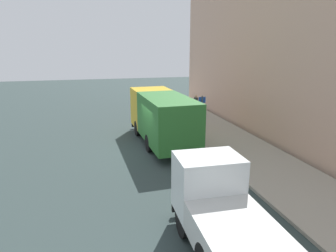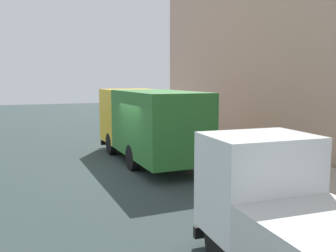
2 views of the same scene
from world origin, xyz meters
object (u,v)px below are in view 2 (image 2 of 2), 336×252
small_flatbed_truck (298,222)px  street_sign_post (202,119)px  pedestrian_standing (185,118)px  pedestrian_walking (181,125)px  large_utility_truck (147,121)px  traffic_cone_orange (185,137)px

small_flatbed_truck → street_sign_post: (3.07, 9.73, 0.55)m
street_sign_post → pedestrian_standing: bearing=73.4°
pedestrian_walking → street_sign_post: (-0.51, -3.56, 0.68)m
large_utility_truck → small_flatbed_truck: bearing=-95.9°
small_flatbed_truck → traffic_cone_orange: (3.56, 12.78, -0.72)m
large_utility_truck → small_flatbed_truck: large_utility_truck is taller
large_utility_truck → traffic_cone_orange: 4.30m
pedestrian_standing → large_utility_truck: bearing=96.4°
pedestrian_walking → street_sign_post: size_ratio=0.64×
pedestrian_walking → pedestrian_standing: size_ratio=0.99×
large_utility_truck → pedestrian_walking: 4.54m
small_flatbed_truck → pedestrian_standing: small_flatbed_truck is taller
large_utility_truck → pedestrian_standing: large_utility_truck is taller
traffic_cone_orange → street_sign_post: 3.34m
traffic_cone_orange → large_utility_truck: bearing=-135.7°
traffic_cone_orange → street_sign_post: (-0.49, -3.05, 1.27)m
traffic_cone_orange → pedestrian_standing: bearing=66.6°
pedestrian_standing → pedestrian_walking: bearing=105.0°
pedestrian_walking → pedestrian_standing: bearing=-124.0°
large_utility_truck → pedestrian_standing: 7.44m
pedestrian_walking → street_sign_post: 3.66m
pedestrian_walking → pedestrian_standing: 2.97m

